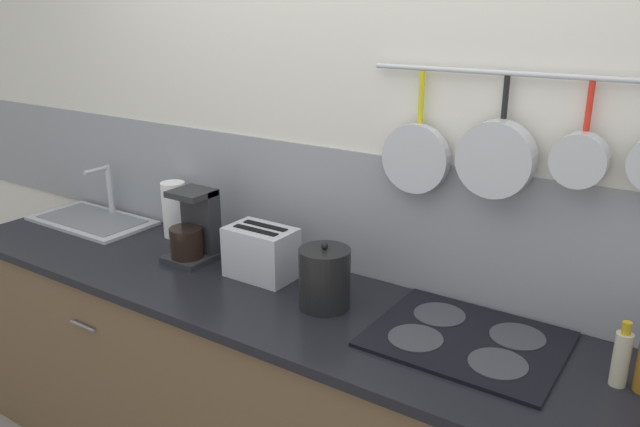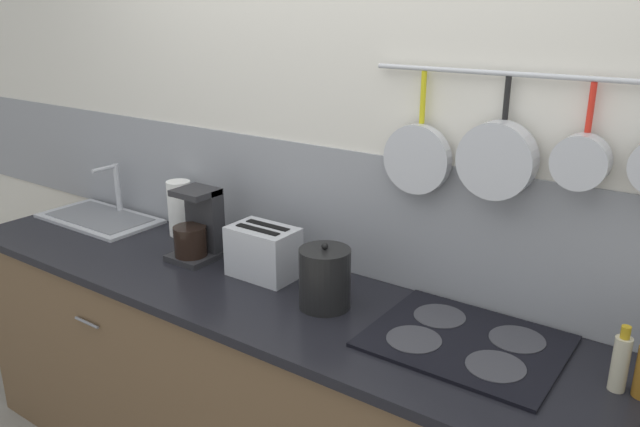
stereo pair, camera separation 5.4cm
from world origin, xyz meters
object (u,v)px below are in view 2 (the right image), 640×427
object	(u,v)px
kettle	(325,278)
bottle_hot_sauce	(620,362)
toaster	(263,252)
paper_towel_roll	(180,208)
coffee_maker	(198,229)

from	to	relation	value
kettle	bottle_hot_sauce	bearing A→B (deg)	3.38
toaster	bottle_hot_sauce	xyz separation A→B (m)	(1.26, -0.02, -0.01)
paper_towel_roll	kettle	world-z (taller)	paper_towel_roll
bottle_hot_sauce	coffee_maker	bearing A→B (deg)	179.61
kettle	bottle_hot_sauce	world-z (taller)	kettle
coffee_maker	kettle	size ratio (longest dim) A/B	1.24
paper_towel_roll	kettle	distance (m)	0.95
coffee_maker	toaster	bearing A→B (deg)	1.65
kettle	coffee_maker	bearing A→B (deg)	174.46
coffee_maker	kettle	world-z (taller)	coffee_maker
toaster	kettle	bearing A→B (deg)	-12.56
paper_towel_roll	coffee_maker	xyz separation A→B (m)	(0.26, -0.14, -0.00)
paper_towel_roll	coffee_maker	distance (m)	0.30
coffee_maker	kettle	xyz separation A→B (m)	(0.67, -0.07, -0.01)
bottle_hot_sauce	toaster	bearing A→B (deg)	179.07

